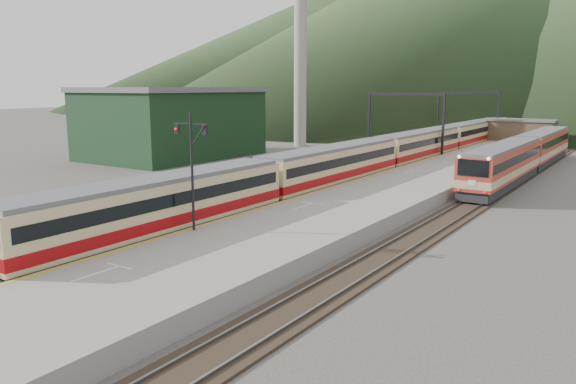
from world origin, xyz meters
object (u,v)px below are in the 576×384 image
Objects in this scene: signal_mast at (192,159)px; worker at (22,228)px; main_train at (419,147)px; second_train at (526,156)px.

signal_mast is 3.61× the size of worker.
main_train is 15.54× the size of signal_mast.
worker is (-18.00, -42.48, -1.01)m from second_train.
worker is (-8.67, -4.64, -4.00)m from signal_mast.
signal_mast is at bearing -86.81° from main_train.
second_train is 46.14m from worker.
main_train reaches higher than worker.
second_train is (11.50, -1.18, -0.09)m from main_train.
signal_mast reaches higher than main_train.
main_train is 39.19m from signal_mast.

